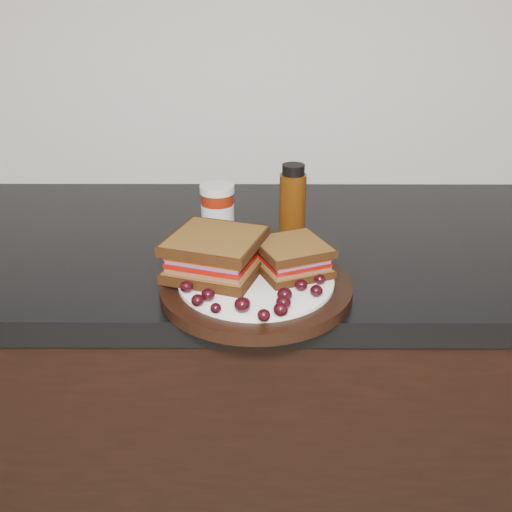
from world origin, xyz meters
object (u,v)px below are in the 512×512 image
(condiment_jar, at_px, (218,209))
(sandwich_left, at_px, (216,254))
(plate, at_px, (256,288))
(oil_bottle, at_px, (293,201))

(condiment_jar, bearing_deg, sandwich_left, -87.00)
(plate, xyz_separation_m, sandwich_left, (-0.06, 0.02, 0.04))
(condiment_jar, distance_m, oil_bottle, 0.14)
(sandwich_left, height_order, condiment_jar, condiment_jar)
(plate, distance_m, condiment_jar, 0.24)
(condiment_jar, xyz_separation_m, oil_bottle, (0.13, -0.01, 0.02))
(plate, distance_m, oil_bottle, 0.23)
(sandwich_left, distance_m, condiment_jar, 0.21)
(oil_bottle, bearing_deg, condiment_jar, 175.67)
(plate, xyz_separation_m, oil_bottle, (0.06, 0.22, 0.06))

